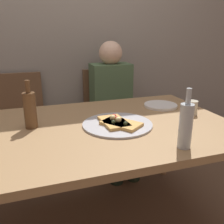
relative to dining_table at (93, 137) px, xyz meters
The scene contains 12 objects.
back_wall 1.30m from the dining_table, 90.00° to the left, with size 6.00×0.10×2.60m, color gray.
dining_table is the anchor object (origin of this frame).
pizza_tray 0.16m from the dining_table, 12.95° to the right, with size 0.41×0.41×0.01m, color #ADADB2.
pizza_slice_last 0.15m from the dining_table, 12.46° to the right, with size 0.14×0.23×0.05m.
pizza_slice_extra 0.18m from the dining_table, 23.94° to the right, with size 0.24×0.25×0.05m.
wine_bottle 0.55m from the dining_table, 49.93° to the right, with size 0.06×0.06×0.28m.
beer_bottle 0.39m from the dining_table, 165.04° to the left, with size 0.07×0.07×0.27m.
tumbler_near 0.67m from the dining_table, ahead, with size 0.07×0.07×0.09m, color beige.
plate_stack 0.61m from the dining_table, 21.57° to the left, with size 0.24×0.24×0.02m, color white.
chair_left 1.02m from the dining_table, 116.06° to the left, with size 0.44×0.44×0.90m.
chair_right 1.00m from the dining_table, 67.01° to the left, with size 0.44×0.44×0.90m.
guest_in_sweater 0.85m from the dining_table, 63.03° to the left, with size 0.36×0.56×1.17m.
Camera 1 is at (-0.32, -1.29, 1.25)m, focal length 39.67 mm.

